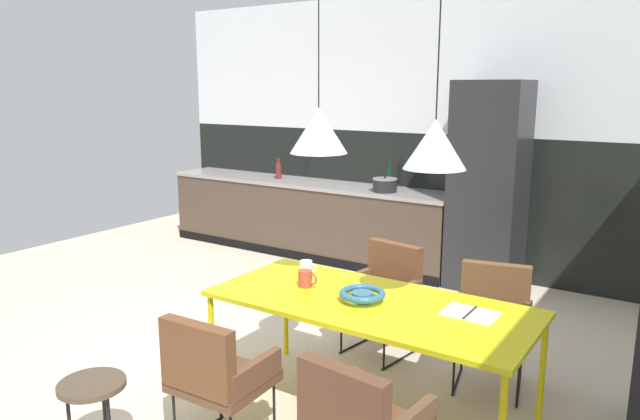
{
  "coord_description": "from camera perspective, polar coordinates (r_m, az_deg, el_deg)",
  "views": [
    {
      "loc": [
        2.66,
        -2.98,
        1.98
      ],
      "look_at": [
        0.06,
        0.93,
        1.0
      ],
      "focal_mm": 33.25,
      "sensor_mm": 36.0,
      "label": 1
    }
  ],
  "objects": [
    {
      "name": "pendant_lamp_over_table_far",
      "position": [
        3.17,
        11.02,
        6.25
      ],
      "size": [
        0.33,
        0.33,
        1.36
      ],
      "color": "black"
    },
    {
      "name": "dining_table",
      "position": [
        3.58,
        4.81,
        -9.31
      ],
      "size": [
        1.93,
        0.86,
        0.74
      ],
      "color": "yellow",
      "rests_on": "ground"
    },
    {
      "name": "ground_plane",
      "position": [
        4.47,
        -7.56,
        -14.71
      ],
      "size": [
        8.67,
        8.67,
        0.0
      ],
      "primitive_type": "plane",
      "color": "beige"
    },
    {
      "name": "kitchen_counter",
      "position": [
        7.13,
        -1.42,
        -0.73
      ],
      "size": [
        3.73,
        0.63,
        0.88
      ],
      "color": "#48382D",
      "rests_on": "ground"
    },
    {
      "name": "side_stool",
      "position": [
        3.5,
        -21.08,
        -15.81
      ],
      "size": [
        0.35,
        0.35,
        0.45
      ],
      "color": "#4C3D2D",
      "rests_on": "ground"
    },
    {
      "name": "armchair_by_stool",
      "position": [
        2.84,
        3.69,
        -19.43
      ],
      "size": [
        0.53,
        0.52,
        0.81
      ],
      "rotation": [
        0.0,
        0.0,
        -0.1
      ],
      "color": "brown",
      "rests_on": "ground"
    },
    {
      "name": "pendant_lamp_over_table_near",
      "position": [
        3.58,
        -0.12,
        7.67
      ],
      "size": [
        0.35,
        0.35,
        1.33
      ],
      "color": "black"
    },
    {
      "name": "bottle_spice_small",
      "position": [
        6.65,
        6.7,
        3.22
      ],
      "size": [
        0.06,
        0.06,
        0.3
      ],
      "color": "#0F3319",
      "rests_on": "kitchen_counter"
    },
    {
      "name": "refrigerator_column",
      "position": [
        6.05,
        15.9,
        2.2
      ],
      "size": [
        0.66,
        0.6,
        2.05
      ],
      "primitive_type": "cube",
      "color": "#232326",
      "rests_on": "ground"
    },
    {
      "name": "armchair_head_of_table",
      "position": [
        3.34,
        -10.23,
        -14.86
      ],
      "size": [
        0.51,
        0.49,
        0.8
      ],
      "rotation": [
        0.0,
        0.0,
        0.04
      ],
      "color": "brown",
      "rests_on": "ground"
    },
    {
      "name": "cooking_pot",
      "position": [
        6.38,
        6.26,
        2.41
      ],
      "size": [
        0.26,
        0.26,
        0.17
      ],
      "color": "black",
      "rests_on": "kitchen_counter"
    },
    {
      "name": "armchair_near_window",
      "position": [
        4.52,
        6.3,
        -7.21
      ],
      "size": [
        0.55,
        0.54,
        0.82
      ],
      "rotation": [
        0.0,
        0.0,
        2.99
      ],
      "color": "brown",
      "rests_on": "ground"
    },
    {
      "name": "mug_tall_blue",
      "position": [
        4.05,
        -1.31,
        -5.51
      ],
      "size": [
        0.13,
        0.09,
        0.09
      ],
      "color": "white",
      "rests_on": "dining_table"
    },
    {
      "name": "mug_white_ceramic",
      "position": [
        3.78,
        -1.4,
        -6.62
      ],
      "size": [
        0.14,
        0.09,
        0.11
      ],
      "color": "#B23D33",
      "rests_on": "dining_table"
    },
    {
      "name": "back_wall_panel_upper",
      "position": [
        6.62,
        10.14,
        13.71
      ],
      "size": [
        6.67,
        0.12,
        1.49
      ],
      "primitive_type": "cube",
      "color": "silver",
      "rests_on": "back_wall_splashback_dark"
    },
    {
      "name": "open_book",
      "position": [
        3.45,
        14.24,
        -9.64
      ],
      "size": [
        0.3,
        0.22,
        0.02
      ],
      "color": "white",
      "rests_on": "dining_table"
    },
    {
      "name": "bottle_vinegar_dark",
      "position": [
        7.25,
        -4.01,
        3.85
      ],
      "size": [
        0.07,
        0.07,
        0.25
      ],
      "color": "maroon",
      "rests_on": "kitchen_counter"
    },
    {
      "name": "back_wall_splashback_dark",
      "position": [
        6.73,
        9.68,
        0.99
      ],
      "size": [
        6.67,
        0.12,
        1.49
      ],
      "primitive_type": "cube",
      "color": "black",
      "rests_on": "ground"
    },
    {
      "name": "fruit_bowl",
      "position": [
        3.54,
        4.1,
        -8.11
      ],
      "size": [
        0.27,
        0.27,
        0.07
      ],
      "color": "#33607F",
      "rests_on": "dining_table"
    },
    {
      "name": "armchair_facing_counter",
      "position": [
        4.18,
        16.29,
        -9.37
      ],
      "size": [
        0.57,
        0.56,
        0.81
      ],
      "rotation": [
        0.0,
        0.0,
        3.36
      ],
      "color": "brown",
      "rests_on": "ground"
    }
  ]
}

